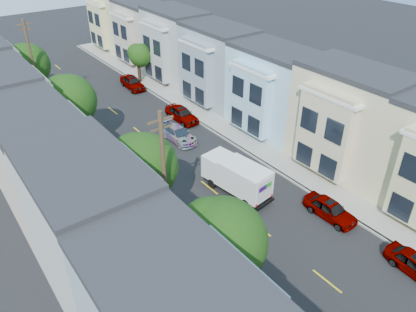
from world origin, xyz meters
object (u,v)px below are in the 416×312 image
fedex_truck (237,176)px  tree_b (221,242)px  tree_far_r (140,56)px  tree_c (143,167)px  parked_left_c (197,244)px  parked_right_c (182,114)px  tree_e (27,65)px  tree_d (69,101)px  parked_right_a (416,265)px  parked_left_d (123,170)px  parked_right_d (132,82)px  lead_sedan (178,134)px  utility_pole_far (34,68)px  parked_right_b (330,209)px  utility_pole_near (165,187)px

fedex_truck → tree_b: bearing=-142.4°
tree_b → tree_far_r: bearing=68.4°
tree_c → tree_far_r: (13.20, 25.10, -1.67)m
parked_left_c → parked_right_c: 19.34m
tree_e → fedex_truck: size_ratio=1.23×
tree_b → tree_d: (-0.00, 21.56, 0.09)m
tree_e → fedex_truck: bearing=-73.8°
fedex_truck → parked_right_a: 13.53m
parked_left_d → parked_right_d: 19.73m
lead_sedan → parked_left_d: 7.64m
tree_e → parked_left_c: tree_e is taller
utility_pole_far → parked_right_b: bearing=-69.6°
fedex_truck → parked_left_c: 7.26m
tree_c → utility_pole_far: bearing=90.0°
tree_b → fedex_truck: size_ratio=1.26×
utility_pole_far → fedex_truck: 25.19m
tree_b → parked_right_c: tree_b is taller
fedex_truck → parked_right_d: 24.58m
fedex_truck → parked_right_c: bearing=67.5°
tree_b → utility_pole_far: utility_pole_far is taller
fedex_truck → parked_right_c: 13.64m
tree_d → tree_e: tree_d is taller
utility_pole_far → fedex_truck: size_ratio=1.74×
utility_pole_near → fedex_truck: (7.69, 2.29, -3.62)m
parked_right_a → parked_right_d: bearing=94.0°
tree_c → parked_right_b: 13.87m
tree_c → parked_right_c: 17.48m
parked_right_b → parked_left_c: bearing=162.6°
parked_left_c → parked_left_d: parked_left_d is taller
tree_far_r → parked_left_d: bearing=-122.7°
fedex_truck → parked_right_c: fedex_truck is taller
tree_d → parked_right_a: bearing=-67.4°
tree_d → fedex_truck: size_ratio=1.27×
parked_right_a → parked_right_c: bearing=94.0°
parked_left_d → tree_c: bearing=-107.0°
parked_right_c → lead_sedan: bearing=-129.3°
tree_far_r → parked_left_d: size_ratio=1.10×
lead_sedan → parked_right_a: size_ratio=1.10×
utility_pole_far → parked_left_d: size_ratio=2.22×
utility_pole_near → lead_sedan: bearing=54.7°
parked_left_c → parked_right_d: 29.51m
fedex_truck → lead_sedan: 9.89m
tree_e → utility_pole_far: 2.86m
parked_right_c → parked_left_d: bearing=-149.9°
parked_right_b → tree_e: bearing=107.9°
tree_b → parked_right_a: 13.08m
tree_e → tree_far_r: bearing=-4.2°
utility_pole_far → parked_right_d: size_ratio=2.10×
utility_pole_far → parked_right_d: 12.04m
parked_left_d → parked_right_a: bearing=-69.4°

